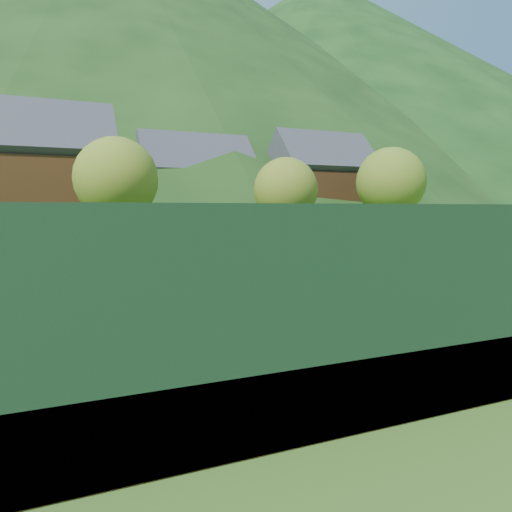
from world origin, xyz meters
name	(u,v)px	position (x,y,z in m)	size (l,w,h in m)	color
ground	(274,281)	(0.00, 0.00, 0.00)	(400.00, 400.00, 0.00)	#2F5319
clay_court	(274,281)	(0.00, 0.00, 0.01)	(40.00, 24.00, 0.02)	#C35D1F
mountain_far	(111,63)	(10.00, 160.00, 55.00)	(280.00, 280.00, 110.00)	black
mountain_far_right	(319,99)	(90.00, 150.00, 47.50)	(260.00, 260.00, 95.00)	black
coach	(171,276)	(-4.99, -3.50, 0.96)	(0.68, 0.45, 1.87)	#1B44B1
student_a	(319,252)	(3.89, 2.93, 0.79)	(0.75, 0.58, 1.54)	#EE5315
student_b	(315,257)	(2.87, 1.64, 0.69)	(0.78, 0.33, 1.34)	#E55614
student_c	(379,254)	(6.53, 1.63, 0.68)	(0.64, 0.42, 1.32)	orange
student_d	(418,249)	(9.88, 2.58, 0.75)	(0.94, 0.54, 1.46)	#EC5415
tennis_ball_0	(373,278)	(4.08, -1.15, 0.05)	(0.07, 0.07, 0.07)	#C1D323
tennis_ball_1	(422,303)	(2.27, -5.96, 0.05)	(0.07, 0.07, 0.07)	#C1D323
tennis_ball_2	(364,335)	(-1.54, -8.26, 0.05)	(0.07, 0.07, 0.07)	#C1D323
tennis_ball_3	(306,297)	(-0.55, -3.74, 0.05)	(0.07, 0.07, 0.07)	#C1D323
tennis_ball_4	(455,342)	(-0.06, -9.49, 0.05)	(0.07, 0.07, 0.07)	#C1D323
tennis_ball_5	(404,284)	(4.19, -2.92, 0.05)	(0.07, 0.07, 0.07)	#C1D323
tennis_ball_6	(272,329)	(-3.31, -7.01, 0.05)	(0.07, 0.07, 0.07)	#C1D323
tennis_ball_7	(440,292)	(4.19, -4.76, 0.05)	(0.07, 0.07, 0.07)	#C1D323
tennis_ball_8	(388,315)	(0.26, -6.85, 0.05)	(0.07, 0.07, 0.07)	#C1D323
tennis_ball_9	(312,317)	(-1.77, -6.26, 0.05)	(0.07, 0.07, 0.07)	#C1D323
tennis_ball_10	(101,319)	(-7.04, -4.33, 0.05)	(0.07, 0.07, 0.07)	#C1D323
tennis_ball_11	(347,321)	(-1.18, -7.04, 0.05)	(0.07, 0.07, 0.07)	#C1D323
tennis_ball_12	(496,302)	(4.47, -6.78, 0.05)	(0.07, 0.07, 0.07)	#C1D323
tennis_ball_13	(455,323)	(1.27, -8.23, 0.05)	(0.07, 0.07, 0.07)	#C1D323
tennis_ball_14	(335,342)	(-2.47, -8.46, 0.05)	(0.07, 0.07, 0.07)	#C1D323
tennis_ball_15	(29,353)	(-8.58, -6.75, 0.05)	(0.07, 0.07, 0.07)	#C1D323
tennis_ball_16	(195,316)	(-4.66, -4.98, 0.05)	(0.07, 0.07, 0.07)	#C1D323
tennis_ball_17	(108,320)	(-6.87, -4.51, 0.05)	(0.07, 0.07, 0.07)	#C1D323
court_lines	(274,280)	(0.00, 0.00, 0.02)	(23.83, 11.03, 0.00)	white
tennis_net	(274,268)	(0.00, 0.00, 0.52)	(0.10, 12.07, 1.10)	black
perimeter_fence	(274,250)	(0.00, 0.00, 1.27)	(40.40, 24.24, 3.00)	black
ball_hopper	(163,284)	(-5.28, -3.69, 0.77)	(0.57, 0.57, 1.00)	black
chalet_left	(37,179)	(-10.00, 30.00, 5.65)	(13.80, 9.93, 12.92)	beige
chalet_mid	(195,190)	(6.00, 34.00, 4.99)	(12.65, 8.82, 11.45)	beige
chalet_right	(320,188)	(20.00, 30.00, 5.26)	(11.50, 8.82, 11.91)	beige
tree_b	(117,179)	(-4.00, 20.00, 5.19)	(6.40, 6.40, 8.40)	#3E2A19
tree_c	(286,190)	(10.00, 19.00, 4.54)	(5.60, 5.60, 7.35)	#3D2718
tree_d	(390,182)	(22.00, 20.00, 5.52)	(6.80, 6.80, 8.93)	#3E2518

